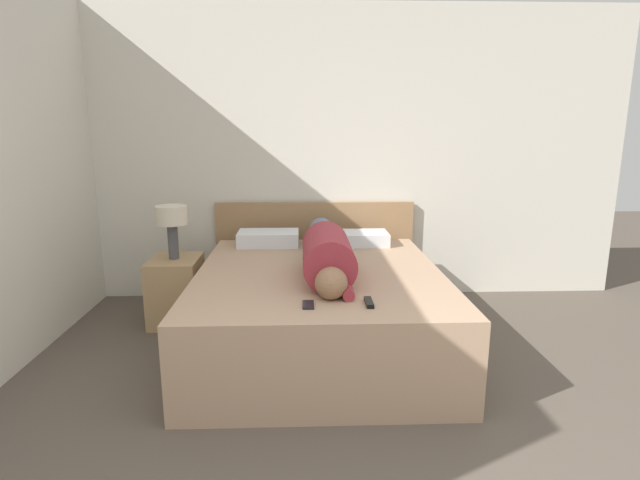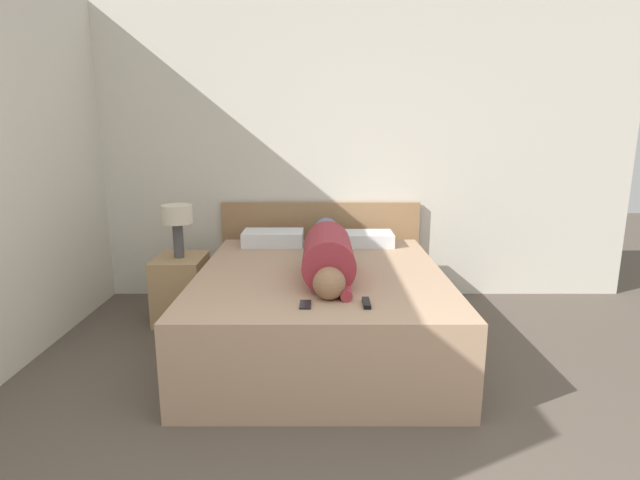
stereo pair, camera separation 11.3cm
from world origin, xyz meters
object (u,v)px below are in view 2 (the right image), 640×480
at_px(nightstand, 181,289).
at_px(pillow_near_headboard, 272,238).
at_px(tv_remote, 366,303).
at_px(table_lamp, 176,219).
at_px(bed, 320,309).
at_px(pillow_second, 363,239).
at_px(cell_phone, 305,305).
at_px(person_lying, 327,251).

bearing_deg(nightstand, pillow_near_headboard, 19.19).
relative_size(nightstand, tv_remote, 3.53).
xyz_separation_m(table_lamp, pillow_near_headboard, (0.73, 0.26, -0.21)).
bearing_deg(bed, nightstand, 154.86).
bearing_deg(tv_remote, pillow_second, 85.60).
bearing_deg(cell_phone, tv_remote, 1.48).
relative_size(pillow_second, cell_phone, 3.71).
bearing_deg(pillow_second, table_lamp, -170.38).
xyz_separation_m(nightstand, pillow_second, (1.51, 0.26, 0.36)).
bearing_deg(person_lying, tv_remote, -73.51).
distance_m(pillow_near_headboard, pillow_second, 0.77).
bearing_deg(table_lamp, cell_phone, -49.86).
relative_size(bed, table_lamp, 4.67).
height_order(nightstand, table_lamp, table_lamp).
bearing_deg(person_lying, table_lamp, 155.47).
bearing_deg(table_lamp, person_lying, -24.53).
distance_m(table_lamp, tv_remote, 1.88).
relative_size(nightstand, person_lying, 0.32).
bearing_deg(bed, cell_phone, -96.96).
bearing_deg(nightstand, pillow_second, 9.62).
relative_size(person_lying, pillow_second, 3.40).
bearing_deg(nightstand, cell_phone, -49.86).
bearing_deg(table_lamp, nightstand, -90.00).
relative_size(bed, pillow_second, 4.11).
height_order(pillow_near_headboard, cell_phone, pillow_near_headboard).
height_order(table_lamp, person_lying, table_lamp).
distance_m(table_lamp, pillow_near_headboard, 0.81).
distance_m(bed, person_lying, 0.43).
bearing_deg(pillow_near_headboard, cell_phone, -78.11).
bearing_deg(table_lamp, tv_remote, -41.62).
height_order(bed, nightstand, bed).
height_order(nightstand, pillow_near_headboard, pillow_near_headboard).
xyz_separation_m(bed, pillow_second, (0.37, 0.79, 0.34)).
distance_m(pillow_near_headboard, cell_phone, 1.54).
height_order(person_lying, pillow_second, person_lying).
height_order(nightstand, tv_remote, tv_remote).
height_order(nightstand, cell_phone, cell_phone).
distance_m(tv_remote, cell_phone, 0.34).
bearing_deg(bed, pillow_second, 64.89).
distance_m(pillow_second, cell_phone, 1.57).
xyz_separation_m(pillow_near_headboard, cell_phone, (0.32, -1.50, -0.05)).
bearing_deg(tv_remote, cell_phone, -178.52).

